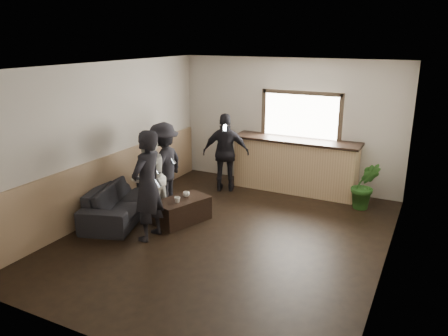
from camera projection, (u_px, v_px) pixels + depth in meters
The scene contains 12 objects.
ground at pixel (227, 236), 7.37m from camera, with size 5.00×6.00×0.01m, color black.
room_shell at pixel (187, 147), 7.25m from camera, with size 5.01×6.01×2.80m.
bar_counter at pixel (295, 162), 9.35m from camera, with size 2.70×0.68×2.13m.
sofa at pixel (123, 199), 8.16m from camera, with size 2.17×0.85×0.63m, color black.
coffee_table at pixel (182, 210), 7.87m from camera, with size 0.54×0.97×0.43m, color black.
cup_a at pixel (186, 194), 7.92m from camera, with size 0.12×0.12×0.09m, color silver.
cup_b at pixel (177, 200), 7.65m from camera, with size 0.11×0.11×0.10m, color silver.
potted_plant at pixel (365, 186), 8.39m from camera, with size 0.52×0.42×0.95m, color #2D6623.
person_a at pixel (147, 186), 7.04m from camera, with size 0.49×0.67×1.83m.
person_b at pixel (148, 178), 7.77m from camera, with size 0.67×0.83×1.63m.
person_c at pixel (164, 165), 8.43m from camera, with size 0.67×1.11×1.67m.
person_d at pixel (226, 153), 9.30m from camera, with size 1.07×0.75×1.69m.
Camera 1 is at (2.98, -6.01, 3.25)m, focal length 35.00 mm.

